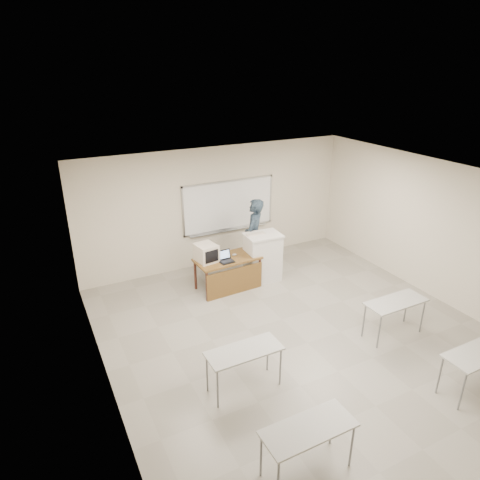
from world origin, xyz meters
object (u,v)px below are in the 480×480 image
laptop (226,259)px  presenter (254,236)px  mouse (234,255)px  keyboard (256,234)px  whiteboard (229,206)px  podium (263,257)px  instructor_desk (230,268)px  crt_monitor (206,253)px

laptop → presenter: 1.21m
mouse → presenter: size_ratio=0.06×
mouse → keyboard: keyboard is taller
laptop → keyboard: bearing=10.1°
whiteboard → podium: size_ratio=2.13×
whiteboard → instructor_desk: bearing=-115.3°
podium → crt_monitor: bearing=179.2°
mouse → laptop: bearing=-149.5°
crt_monitor → laptop: 0.46m
mouse → keyboard: 0.69m
mouse → keyboard: bearing=1.7°
laptop → keyboard: size_ratio=0.73×
instructor_desk → laptop: laptop is taller
crt_monitor → presenter: 1.47m
instructor_desk → podium: podium is taller
instructor_desk → presenter: size_ratio=0.78×
keyboard → presenter: 0.50m
crt_monitor → keyboard: keyboard is taller
instructor_desk → presenter: presenter is taller
laptop → mouse: (0.30, 0.18, -0.03)m
whiteboard → crt_monitor: whiteboard is taller
podium → presenter: presenter is taller
mouse → presenter: presenter is taller
instructor_desk → laptop: (-0.10, -0.01, 0.26)m
mouse → instructor_desk: bearing=-140.8°
crt_monitor → instructor_desk: bearing=-30.8°
crt_monitor → laptop: size_ratio=1.52×
podium → mouse: 0.74m
keyboard → presenter: (0.18, 0.41, -0.24)m
whiteboard → podium: bearing=-81.4°
instructor_desk → mouse: 0.34m
instructor_desk → mouse: (0.20, 0.16, 0.22)m
laptop → keyboard: keyboard is taller
presenter → whiteboard: bearing=-119.4°
instructor_desk → mouse: size_ratio=13.45×
whiteboard → instructor_desk: whiteboard is taller
whiteboard → presenter: whiteboard is taller
whiteboard → mouse: whiteboard is taller
whiteboard → mouse: size_ratio=22.78×
crt_monitor → presenter: (1.42, 0.38, -0.01)m
crt_monitor → laptop: crt_monitor is taller
instructor_desk → keyboard: keyboard is taller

